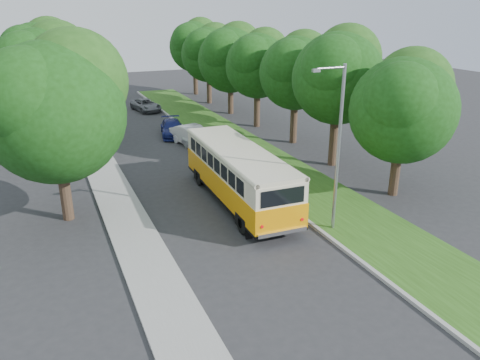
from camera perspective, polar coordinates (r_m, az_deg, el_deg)
name	(u,v)px	position (r m, az deg, el deg)	size (l,w,h in m)	color
ground	(232,225)	(23.66, -0.95, -5.45)	(120.00, 120.00, 0.00)	#2A2A2C
curb	(255,181)	(29.18, 1.81, -0.14)	(0.20, 70.00, 0.15)	gray
grass_verge	(288,176)	(30.20, 5.85, 0.47)	(4.50, 70.00, 0.13)	#264A13
sidewalk	(118,202)	(26.93, -14.60, -2.67)	(2.20, 70.00, 0.12)	gray
treeline	(183,63)	(39.56, -6.97, 13.93)	(24.27, 41.91, 9.46)	#332319
lamppost_near	(337,145)	(21.96, 11.76, 4.25)	(1.71, 0.16, 8.00)	gray
lamppost_far	(89,97)	(36.37, -17.98, 9.64)	(1.71, 0.16, 7.50)	gray
warning_sign	(103,142)	(33.00, -16.39, 4.47)	(0.56, 0.10, 2.50)	gray
vintage_bus	(239,176)	(25.59, -0.18, 0.50)	(2.77, 10.78, 3.20)	#F79907
car_silver	(202,141)	(35.70, -4.71, 4.72)	(1.63, 4.04, 1.38)	silver
car_white	(193,136)	(36.97, -5.74, 5.37)	(1.62, 4.65, 1.53)	silver
car_blue	(172,128)	(40.06, -8.26, 6.27)	(1.83, 4.51, 1.31)	navy
car_grey	(146,105)	(50.35, -11.41, 8.95)	(2.05, 4.44, 1.23)	slate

